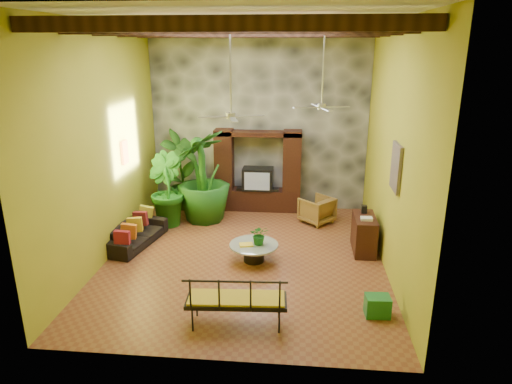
# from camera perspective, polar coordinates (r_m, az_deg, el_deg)

# --- Properties ---
(ground) EXTENTS (7.00, 7.00, 0.00)m
(ground) POSITION_cam_1_polar(r_m,az_deg,el_deg) (10.25, -1.37, -8.16)
(ground) COLOR brown
(ground) RESTS_ON ground
(ceiling) EXTENTS (6.00, 7.00, 0.02)m
(ceiling) POSITION_cam_1_polar(r_m,az_deg,el_deg) (9.22, -1.61, 20.99)
(ceiling) COLOR silver
(ceiling) RESTS_ON back_wall
(back_wall) EXTENTS (6.00, 0.02, 5.00)m
(back_wall) POSITION_cam_1_polar(r_m,az_deg,el_deg) (12.85, 0.39, 8.93)
(back_wall) COLOR #9FA325
(back_wall) RESTS_ON ground
(left_wall) EXTENTS (0.02, 7.00, 5.00)m
(left_wall) POSITION_cam_1_polar(r_m,az_deg,el_deg) (10.22, -18.51, 5.68)
(left_wall) COLOR #9FA325
(left_wall) RESTS_ON ground
(right_wall) EXTENTS (0.02, 7.00, 5.00)m
(right_wall) POSITION_cam_1_polar(r_m,az_deg,el_deg) (9.55, 16.77, 5.04)
(right_wall) COLOR #9FA325
(right_wall) RESTS_ON ground
(stone_accent_wall) EXTENTS (5.98, 0.10, 4.98)m
(stone_accent_wall) POSITION_cam_1_polar(r_m,az_deg,el_deg) (12.79, 0.37, 8.89)
(stone_accent_wall) COLOR #393C41
(stone_accent_wall) RESTS_ON ground
(ceiling_beams) EXTENTS (5.95, 5.36, 0.22)m
(ceiling_beams) POSITION_cam_1_polar(r_m,az_deg,el_deg) (9.21, -1.60, 19.62)
(ceiling_beams) COLOR black
(ceiling_beams) RESTS_ON ceiling
(entertainment_center) EXTENTS (2.40, 0.55, 2.30)m
(entertainment_center) POSITION_cam_1_polar(r_m,az_deg,el_deg) (12.83, 0.24, 1.89)
(entertainment_center) COLOR black
(entertainment_center) RESTS_ON ground
(ceiling_fan_front) EXTENTS (1.28, 1.28, 1.86)m
(ceiling_fan_front) POSITION_cam_1_polar(r_m,az_deg,el_deg) (8.91, -3.14, 10.78)
(ceiling_fan_front) COLOR #A2A2A6
(ceiling_fan_front) RESTS_ON ceiling
(ceiling_fan_back) EXTENTS (1.28, 1.28, 1.86)m
(ceiling_fan_back) POSITION_cam_1_polar(r_m,az_deg,el_deg) (10.41, 8.25, 11.66)
(ceiling_fan_back) COLOR #A2A2A6
(ceiling_fan_back) RESTS_ON ceiling
(wall_art_mask) EXTENTS (0.06, 0.32, 0.55)m
(wall_art_mask) POSITION_cam_1_polar(r_m,az_deg,el_deg) (11.19, -16.12, 4.80)
(wall_art_mask) COLOR gold
(wall_art_mask) RESTS_ON left_wall
(wall_art_painting) EXTENTS (0.06, 0.70, 0.90)m
(wall_art_painting) POSITION_cam_1_polar(r_m,az_deg,el_deg) (9.01, 17.11, 2.96)
(wall_art_painting) COLOR #235180
(wall_art_painting) RESTS_ON right_wall
(sofa) EXTENTS (1.09, 1.96, 0.54)m
(sofa) POSITION_cam_1_polar(r_m,az_deg,el_deg) (11.14, -14.81, -5.05)
(sofa) COLOR black
(sofa) RESTS_ON ground
(wicker_armchair) EXTENTS (1.07, 1.07, 0.70)m
(wicker_armchair) POSITION_cam_1_polar(r_m,az_deg,el_deg) (12.17, 7.61, -2.23)
(wicker_armchair) COLOR olive
(wicker_armchair) RESTS_ON ground
(tall_plant_a) EXTENTS (1.32, 1.46, 2.29)m
(tall_plant_a) POSITION_cam_1_polar(r_m,az_deg,el_deg) (12.99, -9.33, 2.69)
(tall_plant_a) COLOR #225616
(tall_plant_a) RESTS_ON ground
(tall_plant_b) EXTENTS (1.34, 1.34, 1.91)m
(tall_plant_b) POSITION_cam_1_polar(r_m,az_deg,el_deg) (11.98, -11.30, 0.32)
(tall_plant_b) COLOR #1B6119
(tall_plant_b) RESTS_ON ground
(tall_plant_c) EXTENTS (1.81, 1.81, 2.44)m
(tall_plant_c) POSITION_cam_1_polar(r_m,az_deg,el_deg) (12.04, -6.57, 1.96)
(tall_plant_c) COLOR #1C5616
(tall_plant_c) RESTS_ON ground
(coffee_table) EXTENTS (1.06, 1.06, 0.40)m
(coffee_table) POSITION_cam_1_polar(r_m,az_deg,el_deg) (9.98, -0.27, -7.28)
(coffee_table) COLOR black
(coffee_table) RESTS_ON ground
(centerpiece_plant) EXTENTS (0.42, 0.37, 0.44)m
(centerpiece_plant) POSITION_cam_1_polar(r_m,az_deg,el_deg) (9.83, 0.44, -5.37)
(centerpiece_plant) COLOR #185D19
(centerpiece_plant) RESTS_ON coffee_table
(yellow_tray) EXTENTS (0.33, 0.27, 0.03)m
(yellow_tray) POSITION_cam_1_polar(r_m,az_deg,el_deg) (9.85, -1.24, -6.60)
(yellow_tray) COLOR yellow
(yellow_tray) RESTS_ON coffee_table
(iron_bench) EXTENTS (1.70, 0.70, 0.57)m
(iron_bench) POSITION_cam_1_polar(r_m,az_deg,el_deg) (7.70, -2.54, -13.19)
(iron_bench) COLOR black
(iron_bench) RESTS_ON ground
(side_console) EXTENTS (0.48, 1.04, 0.83)m
(side_console) POSITION_cam_1_polar(r_m,az_deg,el_deg) (10.67, 13.34, -5.11)
(side_console) COLOR #331D10
(side_console) RESTS_ON ground
(green_bin) EXTENTS (0.44, 0.34, 0.37)m
(green_bin) POSITION_cam_1_polar(r_m,az_deg,el_deg) (8.43, 14.93, -13.59)
(green_bin) COLOR #1D6D23
(green_bin) RESTS_ON ground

